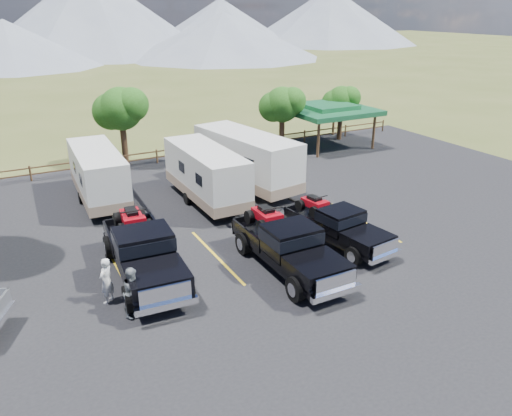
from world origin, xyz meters
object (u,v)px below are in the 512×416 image
trailer_center (206,175)px  person_a (106,281)px  rig_right (337,224)px  trailer_left (98,175)px  rig_center (287,245)px  person_b (133,291)px  rig_left (143,250)px  pavilion (328,109)px  trailer_right (247,160)px

trailer_center → person_a: 10.31m
rig_right → trailer_left: trailer_left is taller
rig_center → trailer_center: (-0.01, 8.38, 0.51)m
rig_center → rig_right: 3.31m
rig_center → person_a: 7.10m
person_b → rig_left: bearing=16.6°
rig_right → person_b: (-9.55, -1.29, -0.01)m
pavilion → rig_left: size_ratio=0.88×
trailer_right → rig_left: bearing=-147.9°
person_a → person_b: size_ratio=0.97×
trailer_right → trailer_center: bearing=-170.3°
rig_left → rig_center: 5.73m
trailer_center → rig_right: bearing=-67.2°
trailer_right → person_b: bearing=-142.9°
rig_center → person_b: 6.39m
pavilion → person_b: pavilion is taller
person_a → person_b: (0.66, -1.21, 0.03)m
pavilion → rig_center: size_ratio=0.94×
trailer_left → pavilion: bearing=15.0°
trailer_center → person_a: size_ratio=4.89×
rig_left → trailer_center: trailer_center is taller
rig_left → rig_center: rig_left is taller
person_b → rig_center: bearing=-47.1°
trailer_left → person_a: (-1.92, -10.31, -0.65)m
rig_right → person_a: bearing=173.0°
pavilion → trailer_center: size_ratio=0.72×
trailer_left → person_a: trailer_left is taller
trailer_center → person_b: (-6.37, -8.72, -0.66)m
pavilion → rig_right: (-9.68, -14.35, -1.83)m
rig_right → pavilion: bearing=48.6°
trailer_center → trailer_right: 3.13m
rig_right → trailer_center: size_ratio=0.68×
rig_left → person_a: bearing=-139.8°
pavilion → person_a: bearing=-144.0°
rig_left → trailer_right: size_ratio=0.74×
rig_left → person_b: bearing=-109.4°
trailer_center → person_b: 10.82m
trailer_center → rig_center: bearing=-90.3°
trailer_right → person_b: 13.50m
pavilion → person_a: (-19.89, -14.42, -1.87)m
pavilion → rig_right: bearing=-124.0°
rig_left → person_a: size_ratio=3.99×
trailer_left → person_b: bearing=-94.2°
rig_left → trailer_center: size_ratio=0.82×
trailer_center → person_b: size_ratio=4.75×
rig_center → trailer_left: trailer_left is taller
trailer_left → person_b: (-1.26, -11.52, -0.62)m
rig_center → pavilion: bearing=50.0°
pavilion → rig_right: size_ratio=1.05×
pavilion → rig_left: bearing=-144.1°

